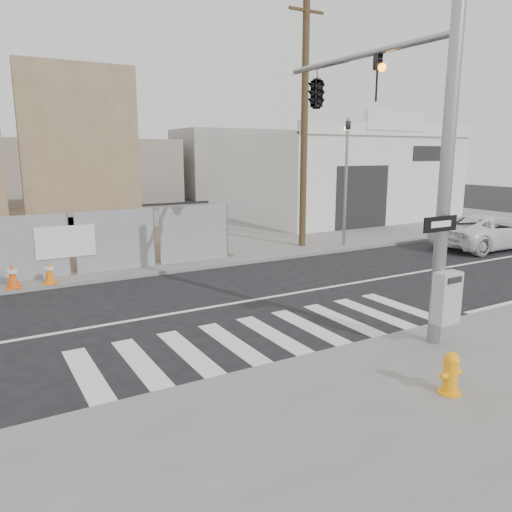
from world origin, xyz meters
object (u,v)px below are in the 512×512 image
traffic_cone_c (12,275)px  traffic_cone_d (49,272)px  auto_shop (332,176)px  suv (489,231)px  signal_pole (353,117)px  fire_hydrant (451,373)px

traffic_cone_c → traffic_cone_d: bearing=-0.0°
auto_shop → suv: auto_shop is taller
signal_pole → auto_shop: bearing=52.5°
signal_pole → traffic_cone_c: (-7.13, 6.27, -4.29)m
auto_shop → traffic_cone_d: auto_shop is taller
signal_pole → fire_hydrant: 6.39m
signal_pole → auto_shop: (11.50, 15.01, -2.25)m
signal_pole → suv: (10.84, 3.62, -4.06)m
suv → traffic_cone_c: size_ratio=6.80×
auto_shop → suv: bearing=-93.3°
auto_shop → traffic_cone_c: auto_shop is taller
signal_pole → traffic_cone_d: size_ratio=9.83×
auto_shop → suv: 11.56m
signal_pole → fire_hydrant: size_ratio=9.88×
fire_hydrant → traffic_cone_d: traffic_cone_d is taller
signal_pole → fire_hydrant: (-1.59, -4.44, -4.31)m
auto_shop → traffic_cone_d: size_ratio=16.85×
suv → traffic_cone_d: suv is taller
fire_hydrant → suv: suv is taller
suv → traffic_cone_c: 18.17m
fire_hydrant → traffic_cone_c: size_ratio=0.93×
signal_pole → traffic_cone_d: 9.77m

